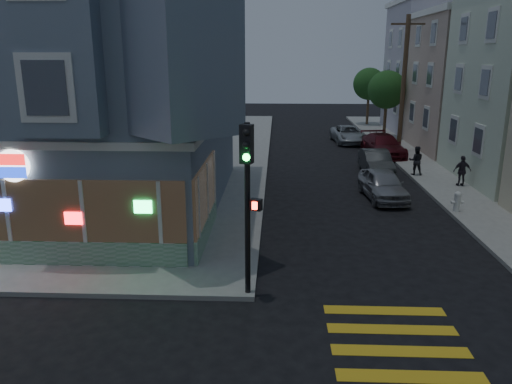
# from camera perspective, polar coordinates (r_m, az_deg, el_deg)

# --- Properties ---
(ground) EXTENTS (120.00, 120.00, 0.00)m
(ground) POSITION_cam_1_polar(r_m,az_deg,el_deg) (12.96, -14.53, -15.93)
(ground) COLOR black
(ground) RESTS_ON ground
(sidewalk_nw) EXTENTS (33.00, 42.00, 0.15)m
(sidewalk_nw) POSITION_cam_1_polar(r_m,az_deg,el_deg) (38.21, -24.20, 4.20)
(sidewalk_nw) COLOR gray
(sidewalk_nw) RESTS_ON ground
(corner_building) EXTENTS (14.60, 14.60, 11.40)m
(corner_building) POSITION_cam_1_polar(r_m,az_deg,el_deg) (23.57, -22.06, 12.35)
(corner_building) COLOR slate
(corner_building) RESTS_ON sidewalk_nw
(row_house_c) EXTENTS (12.00, 8.60, 9.00)m
(row_house_c) POSITION_cam_1_polar(r_m,az_deg,el_deg) (38.99, 27.09, 10.88)
(row_house_c) COLOR tan
(row_house_c) RESTS_ON sidewalk_ne
(row_house_d) EXTENTS (12.00, 8.60, 10.50)m
(row_house_d) POSITION_cam_1_polar(r_m,az_deg,el_deg) (47.31, 22.73, 12.80)
(row_house_d) COLOR #AAA2B3
(row_house_d) RESTS_ON sidewalk_ne
(utility_pole) EXTENTS (2.20, 0.30, 9.00)m
(utility_pole) POSITION_cam_1_polar(r_m,az_deg,el_deg) (35.59, 16.51, 11.87)
(utility_pole) COLOR #4C3826
(utility_pole) RESTS_ON sidewalk_ne
(street_tree_near) EXTENTS (3.00, 3.00, 5.30)m
(street_tree_near) POSITION_cam_1_polar(r_m,az_deg,el_deg) (41.53, 14.73, 11.23)
(street_tree_near) COLOR #4C3826
(street_tree_near) RESTS_ON sidewalk_ne
(street_tree_far) EXTENTS (3.00, 3.00, 5.30)m
(street_tree_far) POSITION_cam_1_polar(r_m,az_deg,el_deg) (49.37, 12.80, 11.94)
(street_tree_far) COLOR #4C3826
(street_tree_far) RESTS_ON sidewalk_ne
(pedestrian_a) EXTENTS (0.85, 0.70, 1.60)m
(pedestrian_a) POSITION_cam_1_polar(r_m,az_deg,el_deg) (29.13, 17.82, 3.44)
(pedestrian_a) COLOR black
(pedestrian_a) RESTS_ON sidewalk_ne
(pedestrian_b) EXTENTS (0.94, 0.47, 1.55)m
(pedestrian_b) POSITION_cam_1_polar(r_m,az_deg,el_deg) (27.44, 22.50, 2.24)
(pedestrian_b) COLOR #29242D
(pedestrian_b) RESTS_ON sidewalk_ne
(parked_car_a) EXTENTS (2.03, 4.28, 1.41)m
(parked_car_a) POSITION_cam_1_polar(r_m,az_deg,el_deg) (24.33, 14.29, 0.84)
(parked_car_a) COLOR #929399
(parked_car_a) RESTS_ON ground
(parked_car_b) EXTENTS (1.50, 4.13, 1.35)m
(parked_car_b) POSITION_cam_1_polar(r_m,az_deg,el_deg) (29.43, 13.55, 3.33)
(parked_car_b) COLOR #323536
(parked_car_b) RESTS_ON ground
(parked_car_c) EXTENTS (2.65, 5.27, 1.47)m
(parked_car_c) POSITION_cam_1_polar(r_m,az_deg,el_deg) (34.71, 14.33, 5.18)
(parked_car_c) COLOR #52121B
(parked_car_c) RESTS_ON ground
(parked_car_d) EXTENTS (2.55, 4.88, 1.31)m
(parked_car_d) POSITION_cam_1_polar(r_m,az_deg,el_deg) (39.50, 10.49, 6.48)
(parked_car_d) COLOR #A0A5AA
(parked_car_d) RESTS_ON ground
(traffic_signal) EXTENTS (0.61, 0.54, 4.81)m
(traffic_signal) POSITION_cam_1_polar(r_m,az_deg,el_deg) (13.15, -0.95, 1.16)
(traffic_signal) COLOR black
(traffic_signal) RESTS_ON sidewalk_nw
(fire_hydrant) EXTENTS (0.51, 0.29, 0.88)m
(fire_hydrant) POSITION_cam_1_polar(r_m,az_deg,el_deg) (22.94, 22.02, -0.95)
(fire_hydrant) COLOR white
(fire_hydrant) RESTS_ON sidewalk_ne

